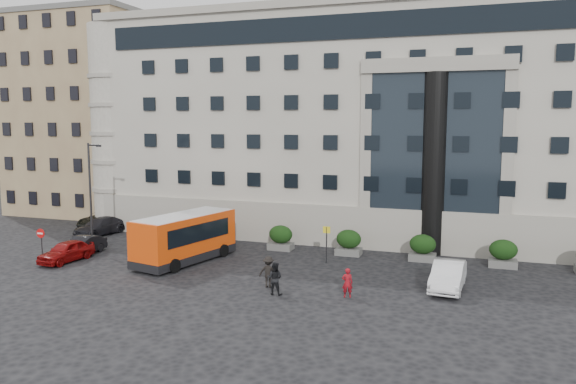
% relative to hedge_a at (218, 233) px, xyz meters
% --- Properties ---
extents(ground, '(120.00, 120.00, 0.00)m').
position_rel_hedge_a_xyz_m(ground, '(4.00, -7.80, -0.93)').
color(ground, black).
rests_on(ground, ground).
extents(civic_building, '(44.00, 24.00, 18.00)m').
position_rel_hedge_a_xyz_m(civic_building, '(10.00, 14.20, 8.07)').
color(civic_building, '#9B9789').
rests_on(civic_building, ground).
extents(entrance_column, '(1.80, 1.80, 13.00)m').
position_rel_hedge_a_xyz_m(entrance_column, '(16.00, 2.50, 5.57)').
color(entrance_column, black).
rests_on(entrance_column, ground).
extents(apartment_near, '(14.00, 14.00, 20.00)m').
position_rel_hedge_a_xyz_m(apartment_near, '(-20.00, 12.20, 9.07)').
color(apartment_near, '#886E4F').
rests_on(apartment_near, ground).
extents(apartment_far, '(13.00, 13.00, 22.00)m').
position_rel_hedge_a_xyz_m(apartment_far, '(-23.00, 30.20, 10.07)').
color(apartment_far, brown).
rests_on(apartment_far, ground).
extents(hedge_a, '(1.80, 1.26, 1.84)m').
position_rel_hedge_a_xyz_m(hedge_a, '(0.00, 0.00, 0.00)').
color(hedge_a, '#555553').
rests_on(hedge_a, ground).
extents(hedge_b, '(1.80, 1.26, 1.84)m').
position_rel_hedge_a_xyz_m(hedge_b, '(5.20, 0.00, 0.00)').
color(hedge_b, '#555553').
rests_on(hedge_b, ground).
extents(hedge_c, '(1.80, 1.26, 1.84)m').
position_rel_hedge_a_xyz_m(hedge_c, '(10.40, 0.00, 0.00)').
color(hedge_c, '#555553').
rests_on(hedge_c, ground).
extents(hedge_d, '(1.80, 1.26, 1.84)m').
position_rel_hedge_a_xyz_m(hedge_d, '(15.60, 0.00, 0.00)').
color(hedge_d, '#555553').
rests_on(hedge_d, ground).
extents(hedge_e, '(1.80, 1.26, 1.84)m').
position_rel_hedge_a_xyz_m(hedge_e, '(20.80, 0.00, 0.00)').
color(hedge_e, '#555553').
rests_on(hedge_e, ground).
extents(street_lamp, '(1.16, 0.18, 8.00)m').
position_rel_hedge_a_xyz_m(street_lamp, '(-7.94, -4.80, 3.44)').
color(street_lamp, '#262628').
rests_on(street_lamp, ground).
extents(bus_stop_sign, '(0.50, 0.08, 2.52)m').
position_rel_hedge_a_xyz_m(bus_stop_sign, '(9.50, -2.80, 0.80)').
color(bus_stop_sign, '#262628').
rests_on(bus_stop_sign, ground).
extents(no_entry_sign, '(0.64, 0.16, 2.32)m').
position_rel_hedge_a_xyz_m(no_entry_sign, '(-9.00, -8.84, 0.72)').
color(no_entry_sign, '#262628').
rests_on(no_entry_sign, ground).
extents(minibus, '(4.39, 8.26, 3.28)m').
position_rel_hedge_a_xyz_m(minibus, '(0.25, -5.60, 0.87)').
color(minibus, '#DC400A').
rests_on(minibus, ground).
extents(red_truck, '(3.52, 5.88, 2.96)m').
position_rel_hedge_a_xyz_m(red_truck, '(-11.25, 7.46, 0.59)').
color(red_truck, maroon).
rests_on(red_truck, ground).
extents(parked_car_a, '(2.00, 4.32, 1.43)m').
position_rel_hedge_a_xyz_m(parked_car_a, '(-7.50, -8.18, -0.21)').
color(parked_car_a, maroon).
rests_on(parked_car_a, ground).
extents(parked_car_b, '(1.46, 4.03, 1.32)m').
position_rel_hedge_a_xyz_m(parked_car_b, '(-7.74, -6.26, -0.27)').
color(parked_car_b, black).
rests_on(parked_car_b, ground).
extents(parked_car_c, '(2.85, 5.25, 1.44)m').
position_rel_hedge_a_xyz_m(parked_car_c, '(-11.18, 0.26, -0.21)').
color(parked_car_c, black).
rests_on(parked_car_c, ground).
extents(parked_car_d, '(2.84, 5.66, 1.54)m').
position_rel_hedge_a_xyz_m(parked_car_d, '(-13.00, 3.08, -0.16)').
color(parked_car_d, black).
rests_on(parked_car_d, ground).
extents(white_taxi, '(1.94, 4.92, 1.59)m').
position_rel_hedge_a_xyz_m(white_taxi, '(17.64, -6.26, -0.13)').
color(white_taxi, white).
rests_on(white_taxi, ground).
extents(pedestrian_a, '(0.69, 0.55, 1.64)m').
position_rel_hedge_a_xyz_m(pedestrian_a, '(12.53, -9.65, -0.11)').
color(pedestrian_a, maroon).
rests_on(pedestrian_a, ground).
extents(pedestrian_b, '(0.92, 0.72, 1.84)m').
position_rel_hedge_a_xyz_m(pedestrian_b, '(8.60, -10.46, -0.01)').
color(pedestrian_b, black).
rests_on(pedestrian_b, ground).
extents(pedestrian_c, '(1.20, 0.72, 1.82)m').
position_rel_hedge_a_xyz_m(pedestrian_c, '(7.77, -9.27, -0.02)').
color(pedestrian_c, black).
rests_on(pedestrian_c, ground).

